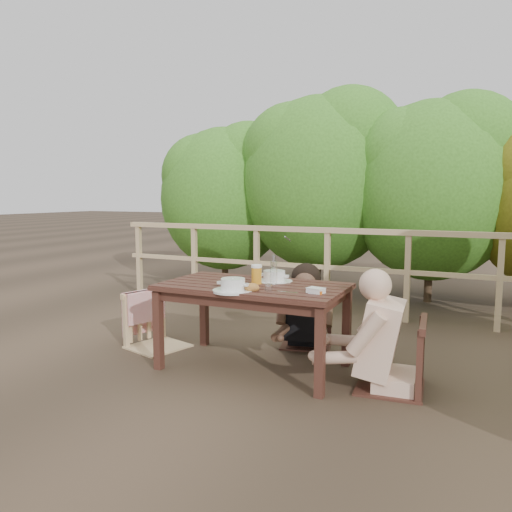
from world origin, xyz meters
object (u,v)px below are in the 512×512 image
at_px(bread_roll, 252,288).
at_px(soup_near, 233,285).
at_px(chair_far, 307,297).
at_px(chair_right, 392,322).
at_px(beer_glass, 257,275).
at_px(diner_right, 398,292).
at_px(woman, 308,282).
at_px(soup_far, 274,277).
at_px(tumbler, 269,288).
at_px(bottle, 274,271).
at_px(butter_tub, 316,291).
at_px(chair_left, 157,297).
at_px(table, 253,327).

bearing_deg(bread_roll, soup_near, -163.53).
bearing_deg(bread_roll, chair_far, 84.92).
height_order(chair_right, beer_glass, chair_right).
bearing_deg(chair_right, diner_right, 85.25).
relative_size(woman, soup_far, 3.97).
height_order(woman, tumbler, woman).
bearing_deg(bottle, butter_tub, -25.72).
height_order(diner_right, bottle, diner_right).
bearing_deg(chair_right, beer_glass, -95.24).
relative_size(bottle, butter_tub, 2.02).
distance_m(chair_left, chair_far, 1.37).
height_order(chair_right, bread_roll, chair_right).
xyz_separation_m(soup_far, bottle, (0.05, -0.14, 0.07)).
bearing_deg(beer_glass, soup_far, 64.99).
relative_size(table, bread_roll, 12.00).
bearing_deg(beer_glass, chair_far, 76.02).
relative_size(soup_near, butter_tub, 2.50).
relative_size(diner_right, bread_roll, 11.79).
xyz_separation_m(chair_far, bottle, (-0.04, -0.68, 0.34)).
distance_m(diner_right, butter_tub, 0.57).
xyz_separation_m(chair_left, butter_tub, (1.57, -0.24, 0.22)).
bearing_deg(woman, chair_left, 16.19).
bearing_deg(diner_right, bottle, 82.76).
xyz_separation_m(diner_right, butter_tub, (-0.55, -0.16, -0.02)).
xyz_separation_m(chair_far, tumbler, (0.03, -0.96, 0.25)).
bearing_deg(woman, bread_roll, 72.44).
relative_size(bread_roll, beer_glass, 0.73).
distance_m(chair_right, bread_roll, 1.03).
bearing_deg(woman, chair_far, 77.42).
height_order(diner_right, soup_far, diner_right).
bearing_deg(soup_near, bread_roll, 16.47).
distance_m(soup_near, bread_roll, 0.14).
bearing_deg(woman, butter_tub, 99.68).
height_order(soup_far, tumbler, soup_far).
bearing_deg(beer_glass, soup_near, -98.06).
xyz_separation_m(table, diner_right, (1.11, 0.02, 0.38)).
bearing_deg(soup_near, woman, 78.04).
distance_m(chair_far, beer_glass, 0.80).
relative_size(chair_left, butter_tub, 7.76).
bearing_deg(tumbler, chair_far, 92.05).
xyz_separation_m(chair_far, bread_roll, (-0.09, -0.99, 0.25)).
distance_m(chair_left, beer_glass, 1.07).
bearing_deg(bread_roll, tumbler, 14.00).
distance_m(beer_glass, bottle, 0.14).
relative_size(chair_far, diner_right, 0.64).
bearing_deg(chair_left, chair_far, -45.16).
bearing_deg(tumbler, bread_roll, -166.00).
bearing_deg(table, chair_far, 75.65).
xyz_separation_m(soup_near, tumbler, (0.26, 0.07, -0.02)).
height_order(chair_left, soup_near, chair_left).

